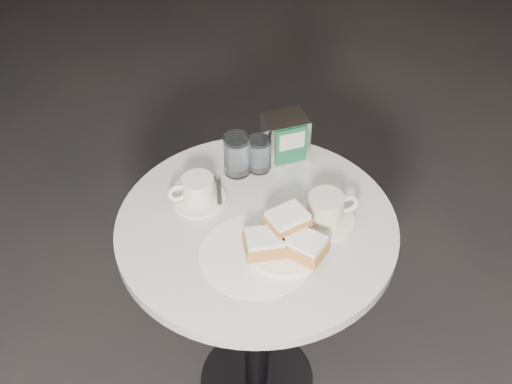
% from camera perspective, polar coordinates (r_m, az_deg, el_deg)
% --- Properties ---
extents(ground, '(7.00, 7.00, 0.00)m').
position_cam_1_polar(ground, '(2.18, 0.04, -16.71)').
color(ground, black).
rests_on(ground, ground).
extents(cafe_table, '(0.70, 0.70, 0.74)m').
position_cam_1_polar(cafe_table, '(1.73, 0.05, -7.38)').
color(cafe_table, black).
rests_on(cafe_table, ground).
extents(sugar_spill, '(0.30, 0.30, 0.00)m').
position_cam_1_polar(sugar_spill, '(1.51, 0.02, -5.59)').
color(sugar_spill, white).
rests_on(sugar_spill, cafe_table).
extents(beignet_plate, '(0.22, 0.22, 0.09)m').
position_cam_1_polar(beignet_plate, '(1.50, 2.61, -4.29)').
color(beignet_plate, white).
rests_on(beignet_plate, cafe_table).
extents(coffee_cup_left, '(0.17, 0.17, 0.07)m').
position_cam_1_polar(coffee_cup_left, '(1.63, -5.21, 0.06)').
color(coffee_cup_left, silver).
rests_on(coffee_cup_left, cafe_table).
extents(coffee_cup_right, '(0.17, 0.17, 0.08)m').
position_cam_1_polar(coffee_cup_right, '(1.58, 6.24, -1.64)').
color(coffee_cup_right, silver).
rests_on(coffee_cup_right, cafe_table).
extents(water_glass_left, '(0.09, 0.09, 0.12)m').
position_cam_1_polar(water_glass_left, '(1.70, -1.71, 3.29)').
color(water_glass_left, white).
rests_on(water_glass_left, cafe_table).
extents(water_glass_right, '(0.06, 0.06, 0.10)m').
position_cam_1_polar(water_glass_right, '(1.71, 0.27, 3.35)').
color(water_glass_right, white).
rests_on(water_glass_right, cafe_table).
extents(napkin_dispenser, '(0.13, 0.12, 0.13)m').
position_cam_1_polar(napkin_dispenser, '(1.74, 2.63, 4.86)').
color(napkin_dispenser, silver).
rests_on(napkin_dispenser, cafe_table).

